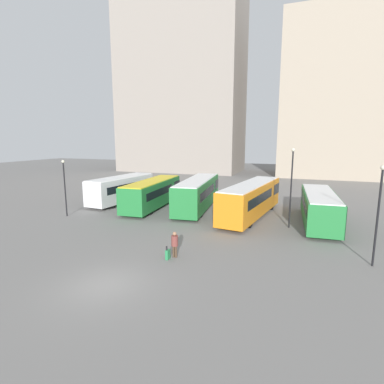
# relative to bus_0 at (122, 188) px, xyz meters

# --- Properties ---
(ground_plane) EXTENTS (160.00, 160.00, 0.00)m
(ground_plane) POSITION_rel_bus_0_xyz_m (10.54, -17.62, -1.64)
(ground_plane) COLOR slate
(building_block_left) EXTENTS (27.04, 14.10, 40.55)m
(building_block_left) POSITION_rel_bus_0_xyz_m (-7.19, 36.10, 18.64)
(building_block_left) COLOR gray
(building_block_left) RESTS_ON ground_plane
(building_block_right) EXTENTS (26.59, 13.70, 30.26)m
(building_block_right) POSITION_rel_bus_0_xyz_m (28.04, 36.10, 13.49)
(building_block_right) COLOR tan
(building_block_right) RESTS_ON ground_plane
(bus_0) EXTENTS (3.36, 9.55, 3.02)m
(bus_0) POSITION_rel_bus_0_xyz_m (0.00, 0.00, 0.00)
(bus_0) COLOR silver
(bus_0) RESTS_ON ground_plane
(bus_1) EXTENTS (3.32, 10.74, 2.91)m
(bus_1) POSITION_rel_bus_0_xyz_m (4.52, -0.93, -0.05)
(bus_1) COLOR #237A38
(bus_1) RESTS_ON ground_plane
(bus_2) EXTENTS (3.86, 11.66, 3.12)m
(bus_2) POSITION_rel_bus_0_xyz_m (9.27, 0.17, 0.06)
(bus_2) COLOR #237A38
(bus_2) RESTS_ON ground_plane
(bus_3) EXTENTS (4.13, 12.22, 3.19)m
(bus_3) POSITION_rel_bus_0_xyz_m (15.16, -1.23, 0.10)
(bus_3) COLOR orange
(bus_3) RESTS_ON ground_plane
(bus_4) EXTENTS (3.06, 10.26, 2.76)m
(bus_4) POSITION_rel_bus_0_xyz_m (21.08, -1.71, -0.13)
(bus_4) COLOR #237A38
(bus_4) RESTS_ON ground_plane
(traveler) EXTENTS (0.45, 0.45, 1.65)m
(traveler) POSITION_rel_bus_0_xyz_m (12.38, -13.06, -0.66)
(traveler) COLOR #4C3828
(traveler) RESTS_ON ground_plane
(suitcase) EXTENTS (0.20, 0.37, 0.88)m
(suitcase) POSITION_rel_bus_0_xyz_m (12.10, -13.50, -1.33)
(suitcase) COLOR #28844C
(suitcase) RESTS_ON ground_plane
(lamp_post_0) EXTENTS (0.28, 0.28, 6.57)m
(lamp_post_0) POSITION_rel_bus_0_xyz_m (18.74, -3.93, 2.17)
(lamp_post_0) COLOR black
(lamp_post_0) RESTS_ON ground_plane
(lamp_post_1) EXTENTS (0.28, 0.28, 5.36)m
(lamp_post_1) POSITION_rel_bus_0_xyz_m (-1.42, -7.29, 1.54)
(lamp_post_1) COLOR black
(lamp_post_1) RESTS_ON ground_plane
(lamp_post_2) EXTENTS (0.28, 0.28, 5.87)m
(lamp_post_2) POSITION_rel_bus_0_xyz_m (23.67, -10.26, 1.80)
(lamp_post_2) COLOR black
(lamp_post_2) RESTS_ON ground_plane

